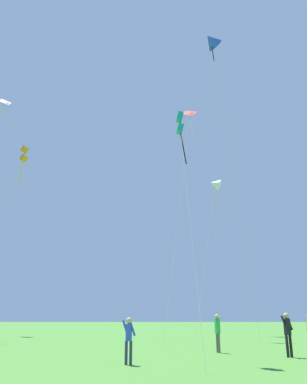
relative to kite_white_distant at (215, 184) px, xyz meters
The scene contains 8 objects.
kite_white_distant is the anchor object (origin of this frame).
kite_blue_delta 15.70m from the kite_white_distant, 95.53° to the right, with size 2.69×5.97×28.24m.
kite_teal_box 26.75m from the kite_white_distant, 100.68° to the right, with size 0.61×5.51×11.55m.
kite_orange_box 23.37m from the kite_white_distant, behind, with size 2.87×8.00×21.78m.
kite_red_high 9.40m from the kite_white_distant, 112.30° to the right, with size 3.52×10.50×22.09m.
person_far_back 29.62m from the kite_white_distant, 90.92° to the right, with size 0.57×0.32×1.81m.
person_with_spool 27.90m from the kite_white_distant, 97.79° to the right, with size 0.26×0.57×1.77m.
person_in_blue_jacket 33.11m from the kite_white_distant, 103.81° to the right, with size 0.52×0.22×1.61m.
Camera 1 is at (0.66, -3.15, 1.57)m, focal length 37.14 mm.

